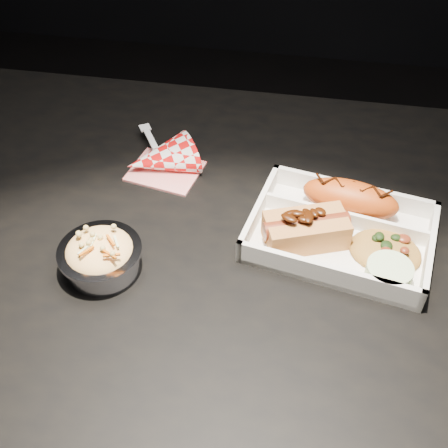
{
  "coord_description": "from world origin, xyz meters",
  "views": [
    {
      "loc": [
        0.07,
        -0.56,
        1.33
      ],
      "look_at": [
        -0.02,
        -0.03,
        0.81
      ],
      "focal_mm": 45.0,
      "sensor_mm": 36.0,
      "label": 1
    }
  ],
  "objects_px": {
    "dining_table": "(243,280)",
    "hotdog": "(306,228)",
    "foil_coleslaw_cup": "(100,254)",
    "napkin_fork": "(160,159)",
    "food_tray": "(340,235)",
    "fried_pastry": "(350,198)"
  },
  "relations": [
    {
      "from": "food_tray",
      "to": "fried_pastry",
      "type": "bearing_deg",
      "value": 90.0
    },
    {
      "from": "food_tray",
      "to": "hotdog",
      "type": "distance_m",
      "value": 0.06
    },
    {
      "from": "food_tray",
      "to": "fried_pastry",
      "type": "distance_m",
      "value": 0.06
    },
    {
      "from": "foil_coleslaw_cup",
      "to": "napkin_fork",
      "type": "distance_m",
      "value": 0.23
    },
    {
      "from": "foil_coleslaw_cup",
      "to": "napkin_fork",
      "type": "bearing_deg",
      "value": 84.37
    },
    {
      "from": "dining_table",
      "to": "hotdog",
      "type": "relative_size",
      "value": 9.49
    },
    {
      "from": "fried_pastry",
      "to": "hotdog",
      "type": "relative_size",
      "value": 1.12
    },
    {
      "from": "hotdog",
      "to": "napkin_fork",
      "type": "bearing_deg",
      "value": 130.35
    },
    {
      "from": "hotdog",
      "to": "foil_coleslaw_cup",
      "type": "height_order",
      "value": "hotdog"
    },
    {
      "from": "food_tray",
      "to": "napkin_fork",
      "type": "distance_m",
      "value": 0.32
    },
    {
      "from": "hotdog",
      "to": "napkin_fork",
      "type": "relative_size",
      "value": 0.79
    },
    {
      "from": "fried_pastry",
      "to": "napkin_fork",
      "type": "bearing_deg",
      "value": 168.3
    },
    {
      "from": "dining_table",
      "to": "hotdog",
      "type": "xyz_separation_m",
      "value": [
        0.08,
        0.0,
        0.12
      ]
    },
    {
      "from": "hotdog",
      "to": "napkin_fork",
      "type": "height_order",
      "value": "napkin_fork"
    },
    {
      "from": "fried_pastry",
      "to": "hotdog",
      "type": "xyz_separation_m",
      "value": [
        -0.06,
        -0.07,
        -0.0
      ]
    },
    {
      "from": "fried_pastry",
      "to": "foil_coleslaw_cup",
      "type": "xyz_separation_m",
      "value": [
        -0.33,
        -0.16,
        -0.0
      ]
    },
    {
      "from": "dining_table",
      "to": "food_tray",
      "type": "distance_m",
      "value": 0.17
    },
    {
      "from": "dining_table",
      "to": "napkin_fork",
      "type": "xyz_separation_m",
      "value": [
        -0.16,
        0.14,
        0.11
      ]
    },
    {
      "from": "dining_table",
      "to": "napkin_fork",
      "type": "relative_size",
      "value": 7.47
    },
    {
      "from": "hotdog",
      "to": "napkin_fork",
      "type": "xyz_separation_m",
      "value": [
        -0.24,
        0.14,
        -0.02
      ]
    },
    {
      "from": "dining_table",
      "to": "hotdog",
      "type": "height_order",
      "value": "hotdog"
    },
    {
      "from": "dining_table",
      "to": "hotdog",
      "type": "bearing_deg",
      "value": 2.8
    }
  ]
}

